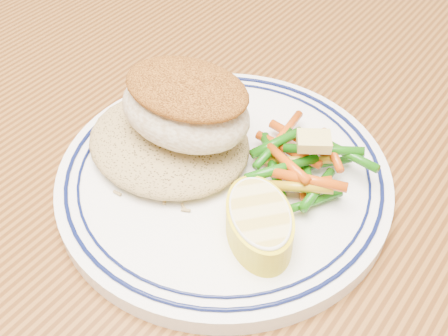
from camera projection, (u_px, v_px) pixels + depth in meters
dining_table at (193, 289)px, 0.49m from camera, size 1.50×0.90×0.75m
plate at (224, 177)px, 0.44m from camera, size 0.26×0.26×0.02m
rice_pilaf at (169, 139)px, 0.45m from camera, size 0.13×0.12×0.03m
fish_fillet at (185, 105)px, 0.42m from camera, size 0.11×0.09×0.05m
vegetable_pile at (299, 162)px, 0.43m from camera, size 0.10×0.10×0.03m
butter_pat at (314, 141)px, 0.41m from camera, size 0.03×0.03×0.01m
lemon_wedge at (259, 222)px, 0.38m from camera, size 0.09×0.09×0.03m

